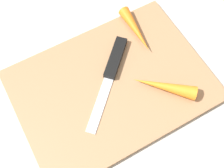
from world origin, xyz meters
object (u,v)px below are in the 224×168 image
(cutting_board, at_px, (112,85))
(carrot_long, at_px, (164,86))
(knife, at_px, (114,64))
(carrot_short, at_px, (136,30))

(cutting_board, bearing_deg, carrot_long, -35.81)
(carrot_long, bearing_deg, cutting_board, 7.64)
(knife, height_order, carrot_long, carrot_long)
(carrot_short, distance_m, carrot_long, 0.13)
(cutting_board, xyz_separation_m, knife, (0.02, 0.03, 0.01))
(knife, xyz_separation_m, carrot_long, (0.06, -0.09, 0.01))
(carrot_short, bearing_deg, carrot_long, -5.64)
(cutting_board, height_order, knife, knife)
(cutting_board, relative_size, carrot_long, 3.11)
(carrot_short, bearing_deg, knife, -57.45)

